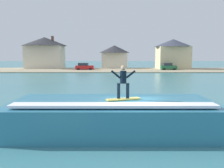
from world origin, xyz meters
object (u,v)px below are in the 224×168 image
object	(u,v)px
house_gabled_white	(172,53)
surfer	(122,80)
car_near_shore	(83,67)
house_with_chimney	(44,50)
wave_crest	(112,115)
car_far_shore	(167,67)
house_small_cottage	(113,55)
surfboard	(122,99)

from	to	relation	value
house_gabled_white	surfer	bearing A→B (deg)	-106.61
car_near_shore	house_with_chimney	xyz separation A→B (m)	(-11.75, 7.68, 4.14)
wave_crest	car_far_shore	bearing A→B (deg)	73.57
car_far_shore	house_small_cottage	bearing A→B (deg)	147.72
car_near_shore	house_gabled_white	bearing A→B (deg)	12.00
surfboard	house_gabled_white	size ratio (longest dim) A/B	0.18
surfboard	house_with_chimney	xyz separation A→B (m)	(-19.14, 55.06, 3.32)
house_with_chimney	house_small_cottage	xyz separation A→B (m)	(19.25, 0.27, -1.32)
wave_crest	house_with_chimney	bearing A→B (deg)	108.84
car_far_shore	house_small_cottage	distance (m)	15.79
surfer	house_gabled_white	world-z (taller)	house_gabled_white
car_far_shore	house_with_chimney	bearing A→B (deg)	166.07
car_far_shore	house_gabled_white	size ratio (longest dim) A/B	0.39
wave_crest	car_far_shore	size ratio (longest dim) A/B	2.73
surfboard	house_gabled_white	world-z (taller)	house_gabled_white
car_far_shore	house_small_cottage	world-z (taller)	house_small_cottage
wave_crest	car_near_shore	size ratio (longest dim) A/B	2.35
car_near_shore	car_far_shore	size ratio (longest dim) A/B	1.16
surfer	house_with_chimney	bearing A→B (deg)	109.17
house_with_chimney	surfboard	bearing A→B (deg)	-70.84
car_far_shore	car_near_shore	bearing A→B (deg)	179.02
wave_crest	car_near_shore	xyz separation A→B (m)	(-6.89, 46.94, 0.13)
surfer	car_near_shore	distance (m)	47.96
house_small_cottage	wave_crest	bearing A→B (deg)	-90.63
surfer	house_gabled_white	size ratio (longest dim) A/B	0.17
surfer	house_with_chimney	size ratio (longest dim) A/B	0.13
surfboard	house_with_chimney	size ratio (longest dim) A/B	0.14
surfboard	surfer	distance (m)	0.95
car_far_shore	house_small_cottage	xyz separation A→B (m)	(-13.13, 8.30, 2.82)
house_with_chimney	car_near_shore	bearing A→B (deg)	-33.16
surfer	house_gabled_white	bearing A→B (deg)	73.39
car_near_shore	house_small_cottage	xyz separation A→B (m)	(7.50, 7.94, 2.82)
house_with_chimney	wave_crest	bearing A→B (deg)	-71.16
house_with_chimney	house_small_cottage	distance (m)	19.29
surfboard	car_far_shore	size ratio (longest dim) A/B	0.46
surfer	car_near_shore	world-z (taller)	surfer
car_near_shore	house_with_chimney	world-z (taller)	house_with_chimney
house_gabled_white	house_small_cottage	distance (m)	15.78
surfboard	car_far_shore	distance (m)	48.87
car_far_shore	surfer	bearing A→B (deg)	-105.74
car_near_shore	house_gabled_white	world-z (taller)	house_gabled_white
house_small_cottage	house_with_chimney	bearing A→B (deg)	-179.20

